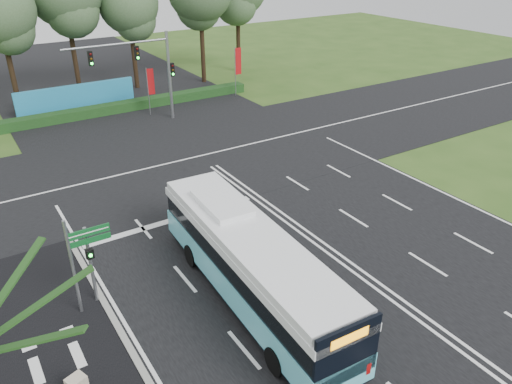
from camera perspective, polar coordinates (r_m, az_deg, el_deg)
ground at (r=25.34m, az=5.52°, el=-5.08°), size 120.00×120.00×0.00m
road_main at (r=25.33m, az=5.52°, el=-5.04°), size 20.00×120.00×0.04m
road_cross at (r=34.43m, az=-6.73°, el=4.01°), size 120.00×14.00×0.05m
bike_path at (r=19.21m, az=-21.04°, el=-19.63°), size 5.00×18.00×0.06m
kerb_strip at (r=19.46m, az=-13.94°, el=-17.45°), size 0.25×18.00×0.12m
city_bus at (r=20.21m, az=-0.59°, el=-8.28°), size 3.14×12.27×3.49m
pedestrian_signal at (r=21.02m, az=-18.36°, el=-7.70°), size 0.32×0.42×3.55m
street_sign at (r=20.31m, az=-19.46°, el=-6.74°), size 1.67×0.13×4.27m
banner_flag_mid at (r=42.84m, az=-12.00°, el=11.95°), size 0.58×0.17×3.99m
banner_flag_right at (r=47.48m, az=-2.13°, el=14.39°), size 0.67×0.07×4.52m
traffic_light_gantry at (r=40.58m, az=-12.36°, el=14.07°), size 8.41×0.28×7.00m
hedge at (r=45.26m, az=-13.94°, el=9.62°), size 22.00×1.20×0.80m
blue_hoarding at (r=46.37m, az=-19.81°, el=10.14°), size 10.00×0.30×2.20m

